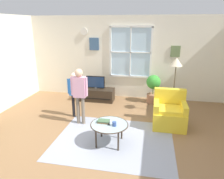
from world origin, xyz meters
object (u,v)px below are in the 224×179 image
Objects in this scene: remote_near_books at (109,123)px; potted_plant_by_window at (153,87)px; armchair at (169,113)px; book_stack at (104,121)px; floor_lamp at (176,67)px; person_pink_shirt at (80,90)px; coffee_table at (109,125)px; person_blue_shirt at (75,90)px; television at (96,82)px; cup at (114,124)px; tv_stand at (96,94)px.

remote_near_books is 2.75m from potted_plant_by_window.
armchair is 3.57× the size of book_stack.
potted_plant_by_window is 0.57× the size of floor_lamp.
coffee_table is at bearing -40.30° from person_pink_shirt.
floor_lamp is at bearing 16.30° from person_blue_shirt.
person_pink_shirt is (-0.88, 0.75, 0.46)m from coffee_table.
person_blue_shirt is at bearing -98.29° from television.
book_stack is 0.20× the size of person_blue_shirt.
armchair is 0.72× the size of person_blue_shirt.
floor_lamp is at bearing 56.02° from cup.
tv_stand is 2.53m from book_stack.
armchair is at bearing 39.49° from remote_near_books.
remote_near_books reaches higher than tv_stand.
book_stack is (-1.39, -1.01, 0.14)m from armchair.
armchair reaches higher than book_stack.
book_stack is 2.68× the size of cup.
tv_stand is 2.61m from armchair.
floor_lamp is (1.40, 1.85, 0.89)m from coffee_table.
coffee_table is 3.20× the size of book_stack.
tv_stand is at bearing -174.20° from potted_plant_by_window.
cup is at bearing -23.47° from book_stack.
potted_plant_by_window is (0.86, 2.61, 0.09)m from coffee_table.
tv_stand is 1.85m from potted_plant_by_window.
tv_stand is 0.42m from television.
coffee_table reaches higher than tv_stand.
tv_stand is at bearing 111.35° from remote_near_books.
tv_stand is at bearing 148.37° from armchair.
person_pink_shirt reaches higher than potted_plant_by_window.
television is (0.00, -0.00, 0.42)m from tv_stand.
book_stack is at bearing 159.31° from coffee_table.
armchair is 1.61m from potted_plant_by_window.
cup is at bearing -66.60° from television.
person_blue_shirt is 2.52m from potted_plant_by_window.
person_pink_shirt is (0.08, -1.68, 0.26)m from television.
tv_stand is at bearing 111.58° from coffee_table.
television is 1.70m from person_pink_shirt.
person_pink_shirt is at bearing 137.05° from book_stack.
tv_stand is 0.76× the size of floor_lamp.
person_blue_shirt is 1.37× the size of potted_plant_by_window.
coffee_table is 1.63m from person_blue_shirt.
potted_plant_by_window reaches higher than remote_near_books.
television is at bearing 166.30° from floor_lamp.
person_blue_shirt is (-1.27, 1.16, 0.27)m from cup.
remote_near_books is 0.10× the size of person_pink_shirt.
potted_plant_by_window is at bearing 36.92° from person_blue_shirt.
armchair is at bearing 8.27° from person_pink_shirt.
person_blue_shirt reaches higher than coffee_table.
remote_near_books is 0.12× the size of person_blue_shirt.
potted_plant_by_window reaches higher than television.
armchair is 9.58× the size of cup.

